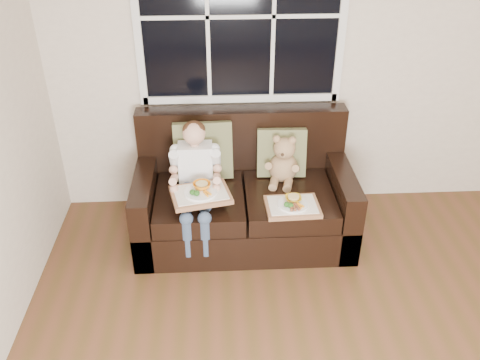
{
  "coord_description": "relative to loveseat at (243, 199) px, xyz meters",
  "views": [
    {
      "loc": [
        -0.91,
        -1.41,
        2.6
      ],
      "look_at": [
        -0.74,
        1.85,
        0.59
      ],
      "focal_mm": 38.0,
      "sensor_mm": 36.0,
      "label": 1
    }
  ],
  "objects": [
    {
      "name": "child",
      "position": [
        -0.37,
        -0.12,
        0.33
      ],
      "size": [
        0.38,
        0.59,
        0.86
      ],
      "color": "white",
      "rests_on": "loveseat"
    },
    {
      "name": "room_walls",
      "position": [
        0.7,
        -2.02,
        1.28
      ],
      "size": [
        4.52,
        5.02,
        2.71
      ],
      "color": "beige",
      "rests_on": "ground"
    },
    {
      "name": "window_back",
      "position": [
        0.0,
        0.46,
        1.34
      ],
      "size": [
        1.62,
        0.04,
        1.37
      ],
      "color": "black",
      "rests_on": "room_walls"
    },
    {
      "name": "tray_left",
      "position": [
        -0.33,
        -0.31,
        0.27
      ],
      "size": [
        0.48,
        0.41,
        0.1
      ],
      "rotation": [
        0.0,
        0.0,
        0.22
      ],
      "color": "#A5704A",
      "rests_on": "child"
    },
    {
      "name": "loveseat",
      "position": [
        0.0,
        0.0,
        0.0
      ],
      "size": [
        1.7,
        0.92,
        0.96
      ],
      "color": "black",
      "rests_on": "ground"
    },
    {
      "name": "tray_right",
      "position": [
        0.34,
        -0.36,
        0.17
      ],
      "size": [
        0.41,
        0.32,
        0.09
      ],
      "rotation": [
        0.0,
        0.0,
        0.04
      ],
      "color": "#A5704A",
      "rests_on": "loveseat"
    },
    {
      "name": "pillow_left",
      "position": [
        -0.32,
        0.15,
        0.37
      ],
      "size": [
        0.48,
        0.24,
        0.48
      ],
      "rotation": [
        -0.21,
        0.0,
        0.07
      ],
      "color": "#65643E",
      "rests_on": "loveseat"
    },
    {
      "name": "teddy_bear",
      "position": [
        0.32,
        0.05,
        0.3
      ],
      "size": [
        0.27,
        0.33,
        0.41
      ],
      "rotation": [
        0.0,
        0.0,
        -0.24
      ],
      "color": "#9F7754",
      "rests_on": "loveseat"
    },
    {
      "name": "pillow_right",
      "position": [
        0.31,
        0.15,
        0.34
      ],
      "size": [
        0.4,
        0.2,
        0.4
      ],
      "rotation": [
        -0.21,
        0.0,
        -0.05
      ],
      "color": "#65643E",
      "rests_on": "loveseat"
    }
  ]
}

